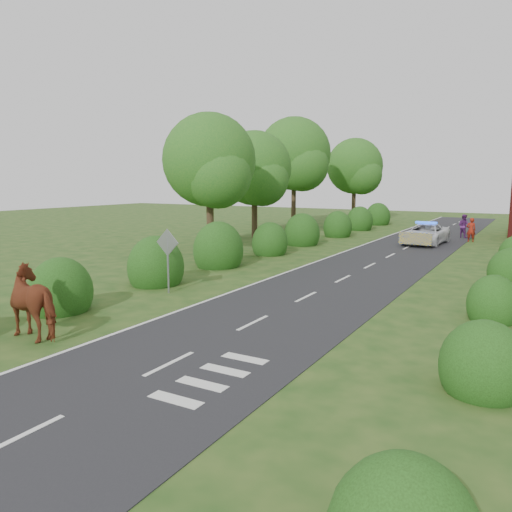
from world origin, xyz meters
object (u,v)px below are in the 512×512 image
Objects in this scene: pedestrian_red at (471,230)px; road_sign at (168,251)px; police_van at (426,234)px; pedestrian_purple at (464,226)px; cow at (39,307)px.

road_sign is at bearing 53.82° from pedestrian_red.
pedestrian_purple reaches higher than police_van.
police_van is (5.29, 26.67, -0.14)m from cow.
police_van is at bearing 169.23° from cow.
pedestrian_purple is (1.72, 5.45, 0.19)m from police_van.
pedestrian_red is at bearing 138.95° from pedestrian_purple.
pedestrian_red reaches higher than police_van.
police_van is 5.72m from pedestrian_purple.
cow is at bearing -97.97° from police_van.
police_van is 2.93× the size of pedestrian_purple.
police_van is at bearing 103.16° from pedestrian_purple.
pedestrian_red is (7.83, 29.63, 0.01)m from cow.
road_sign is at bearing 104.89° from pedestrian_purple.
police_van is 3.90m from pedestrian_red.
cow reaches higher than police_van.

